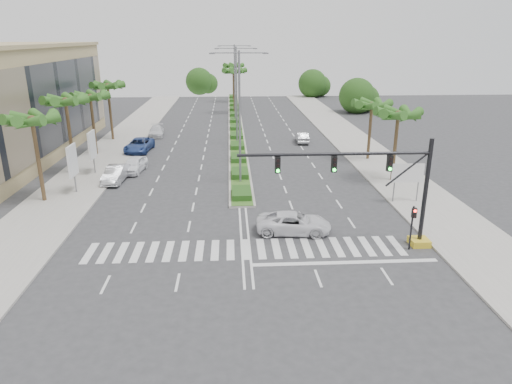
# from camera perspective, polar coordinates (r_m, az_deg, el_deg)

# --- Properties ---
(ground) EXTENTS (160.00, 160.00, 0.00)m
(ground) POSITION_cam_1_polar(r_m,az_deg,el_deg) (29.89, -1.28, -7.18)
(ground) COLOR #333335
(ground) RESTS_ON ground
(footpath_right) EXTENTS (6.00, 120.00, 0.15)m
(footpath_right) POSITION_cam_1_polar(r_m,az_deg,el_deg) (51.22, 15.15, 3.44)
(footpath_right) COLOR gray
(footpath_right) RESTS_ON ground
(footpath_left) EXTENTS (6.00, 120.00, 0.15)m
(footpath_left) POSITION_cam_1_polar(r_m,az_deg,el_deg) (50.69, -19.61, 2.84)
(footpath_left) COLOR gray
(footpath_left) RESTS_ON ground
(median) EXTENTS (2.20, 75.00, 0.20)m
(median) POSITION_cam_1_polar(r_m,az_deg,el_deg) (73.02, -2.59, 8.57)
(median) COLOR gray
(median) RESTS_ON ground
(median_grass) EXTENTS (1.80, 75.00, 0.04)m
(median_grass) POSITION_cam_1_polar(r_m,az_deg,el_deg) (73.00, -2.59, 8.67)
(median_grass) COLOR #32501B
(median_grass) RESTS_ON median
(building) EXTENTS (12.00, 36.00, 12.00)m
(building) POSITION_cam_1_polar(r_m,az_deg,el_deg) (58.94, -28.94, 9.62)
(building) COLOR tan
(building) RESTS_ON ground
(signal_gantry) EXTENTS (12.60, 1.20, 7.20)m
(signal_gantry) POSITION_cam_1_polar(r_m,az_deg,el_deg) (30.28, 16.49, -0.55)
(signal_gantry) COLOR gold
(signal_gantry) RESTS_ON ground
(pedestrian_signal) EXTENTS (0.28, 0.36, 3.00)m
(pedestrian_signal) POSITION_cam_1_polar(r_m,az_deg,el_deg) (30.65, 19.00, -3.41)
(pedestrian_signal) COLOR black
(pedestrian_signal) RESTS_ON ground
(direction_sign) EXTENTS (2.70, 0.11, 3.40)m
(direction_sign) POSITION_cam_1_polar(r_m,az_deg,el_deg) (39.17, 18.40, 2.07)
(direction_sign) COLOR slate
(direction_sign) RESTS_ON ground
(billboard_near) EXTENTS (0.18, 2.10, 4.35)m
(billboard_near) POSITION_cam_1_polar(r_m,az_deg,el_deg) (42.39, -21.97, 3.61)
(billboard_near) COLOR slate
(billboard_near) RESTS_ON ground
(billboard_far) EXTENTS (0.18, 2.10, 4.35)m
(billboard_far) POSITION_cam_1_polar(r_m,az_deg,el_deg) (47.95, -19.81, 5.51)
(billboard_far) COLOR slate
(billboard_far) RESTS_ON ground
(palm_left_near) EXTENTS (4.57, 4.68, 7.55)m
(palm_left_near) POSITION_cam_1_polar(r_m,az_deg,el_deg) (40.53, -26.17, 7.82)
(palm_left_near) COLOR brown
(palm_left_near) RESTS_ON ground
(palm_left_mid) EXTENTS (4.57, 4.68, 7.95)m
(palm_left_mid) POSITION_cam_1_polar(r_m,az_deg,el_deg) (47.87, -22.69, 10.18)
(palm_left_mid) COLOR brown
(palm_left_mid) RESTS_ON ground
(palm_left_far) EXTENTS (4.57, 4.68, 7.35)m
(palm_left_far) POSITION_cam_1_polar(r_m,az_deg,el_deg) (55.50, -19.99, 10.90)
(palm_left_far) COLOR brown
(palm_left_far) RESTS_ON ground
(palm_left_end) EXTENTS (4.57, 4.68, 7.75)m
(palm_left_end) POSITION_cam_1_polar(r_m,az_deg,el_deg) (63.12, -18.04, 12.30)
(palm_left_end) COLOR brown
(palm_left_end) RESTS_ON ground
(palm_right_near) EXTENTS (4.57, 4.68, 7.05)m
(palm_right_near) POSITION_cam_1_polar(r_m,az_deg,el_deg) (44.19, 17.34, 9.02)
(palm_right_near) COLOR brown
(palm_right_near) RESTS_ON ground
(palm_right_far) EXTENTS (4.57, 4.68, 6.75)m
(palm_right_far) POSITION_cam_1_polar(r_m,az_deg,el_deg) (51.72, 14.27, 10.28)
(palm_right_far) COLOR brown
(palm_right_far) RESTS_ON ground
(palm_median_a) EXTENTS (4.57, 4.68, 8.05)m
(palm_median_a) POSITION_cam_1_polar(r_m,az_deg,el_deg) (82.06, -2.77, 14.69)
(palm_median_a) COLOR brown
(palm_median_a) RESTS_ON ground
(palm_median_b) EXTENTS (4.57, 4.68, 8.05)m
(palm_median_b) POSITION_cam_1_polar(r_m,az_deg,el_deg) (97.03, -2.88, 15.33)
(palm_median_b) COLOR brown
(palm_median_b) RESTS_ON ground
(streetlight_near) EXTENTS (5.10, 0.25, 12.00)m
(streetlight_near) POSITION_cam_1_polar(r_m,az_deg,el_deg) (41.34, -2.07, 10.07)
(streetlight_near) COLOR slate
(streetlight_near) RESTS_ON ground
(streetlight_mid) EXTENTS (5.10, 0.25, 12.00)m
(streetlight_mid) POSITION_cam_1_polar(r_m,az_deg,el_deg) (57.20, -2.45, 12.51)
(streetlight_mid) COLOR slate
(streetlight_mid) RESTS_ON ground
(streetlight_far) EXTENTS (5.10, 0.25, 12.00)m
(streetlight_far) POSITION_cam_1_polar(r_m,az_deg,el_deg) (73.12, -2.68, 13.89)
(streetlight_far) COLOR slate
(streetlight_far) RESTS_ON ground
(car_parked_a) EXTENTS (2.42, 4.74, 1.55)m
(car_parked_a) POSITION_cam_1_polar(r_m,az_deg,el_deg) (48.06, -14.99, 3.32)
(car_parked_a) COLOR white
(car_parked_a) RESTS_ON ground
(car_parked_b) EXTENTS (1.96, 4.77, 1.54)m
(car_parked_b) POSITION_cam_1_polar(r_m,az_deg,el_deg) (45.26, -17.13, 2.17)
(car_parked_b) COLOR #B6B6BB
(car_parked_b) RESTS_ON ground
(car_parked_c) EXTENTS (3.13, 5.91, 1.58)m
(car_parked_c) POSITION_cam_1_polar(r_m,az_deg,el_deg) (56.65, -14.40, 5.70)
(car_parked_c) COLOR #2D4689
(car_parked_c) RESTS_ON ground
(car_parked_d) EXTENTS (2.29, 4.87, 1.37)m
(car_parked_d) POSITION_cam_1_polar(r_m,az_deg,el_deg) (65.28, -12.35, 7.45)
(car_parked_d) COLOR silver
(car_parked_d) RESTS_ON ground
(car_crossing) EXTENTS (5.47, 2.97, 1.46)m
(car_crossing) POSITION_cam_1_polar(r_m,az_deg,el_deg) (32.16, 4.74, -3.87)
(car_crossing) COLOR white
(car_crossing) RESTS_ON ground
(car_right) EXTENTS (1.70, 4.29, 1.39)m
(car_right) POSITION_cam_1_polar(r_m,az_deg,el_deg) (60.09, 5.80, 6.83)
(car_right) COLOR #A2A3A7
(car_right) RESTS_ON ground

